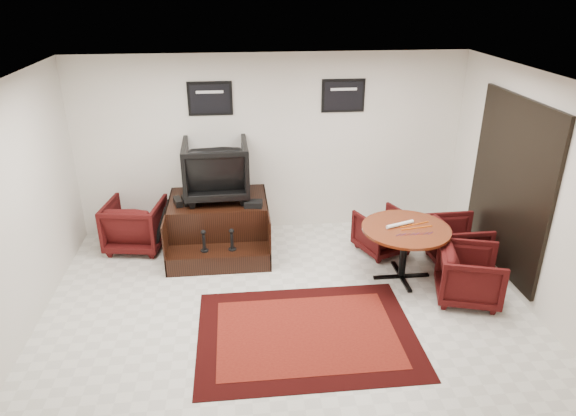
# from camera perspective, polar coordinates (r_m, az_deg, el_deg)

# --- Properties ---
(ground) EXTENTS (6.00, 6.00, 0.00)m
(ground) POSITION_cam_1_polar(r_m,az_deg,el_deg) (6.41, 0.05, -11.79)
(ground) COLOR silver
(ground) RESTS_ON ground
(room_shell) EXTENTS (6.02, 5.02, 2.81)m
(room_shell) POSITION_cam_1_polar(r_m,az_deg,el_deg) (5.73, 3.99, 3.88)
(room_shell) COLOR silver
(room_shell) RESTS_ON ground
(area_rug) EXTENTS (2.51, 1.88, 0.01)m
(area_rug) POSITION_cam_1_polar(r_m,az_deg,el_deg) (6.12, 2.08, -13.76)
(area_rug) COLOR black
(area_rug) RESTS_ON ground
(shine_podium) EXTENTS (1.47, 1.51, 0.76)m
(shine_podium) POSITION_cam_1_polar(r_m,az_deg,el_deg) (7.85, -7.67, -1.90)
(shine_podium) COLOR black
(shine_podium) RESTS_ON ground
(shine_chair) EXTENTS (0.96, 0.90, 0.96)m
(shine_chair) POSITION_cam_1_polar(r_m,az_deg,el_deg) (7.65, -8.02, 4.59)
(shine_chair) COLOR black
(shine_chair) RESTS_ON shine_podium
(shoes_pair) EXTENTS (0.28, 0.31, 0.09)m
(shoes_pair) POSITION_cam_1_polar(r_m,az_deg,el_deg) (7.63, -11.70, 0.76)
(shoes_pair) COLOR black
(shoes_pair) RESTS_ON shine_podium
(polish_kit) EXTENTS (0.28, 0.21, 0.09)m
(polish_kit) POSITION_cam_1_polar(r_m,az_deg,el_deg) (7.41, -3.87, 0.46)
(polish_kit) COLOR black
(polish_kit) RESTS_ON shine_podium
(umbrella_black) EXTENTS (0.29, 0.11, 0.79)m
(umbrella_black) POSITION_cam_1_polar(r_m,az_deg,el_deg) (7.75, -14.13, -2.45)
(umbrella_black) COLOR black
(umbrella_black) RESTS_ON ground
(umbrella_hooked) EXTENTS (0.30, 0.11, 0.80)m
(umbrella_hooked) POSITION_cam_1_polar(r_m,az_deg,el_deg) (7.98, -13.80, -1.56)
(umbrella_hooked) COLOR black
(umbrella_hooked) RESTS_ON ground
(armchair_side) EXTENTS (0.92, 0.88, 0.84)m
(armchair_side) POSITION_cam_1_polar(r_m,az_deg,el_deg) (8.05, -16.61, -1.53)
(armchair_side) COLOR black
(armchair_side) RESTS_ON ground
(meeting_table) EXTENTS (1.16, 1.16, 0.76)m
(meeting_table) POSITION_cam_1_polar(r_m,az_deg,el_deg) (6.99, 12.92, -2.82)
(meeting_table) COLOR #401509
(meeting_table) RESTS_ON ground
(table_chair_back) EXTENTS (0.87, 0.84, 0.70)m
(table_chair_back) POSITION_cam_1_polar(r_m,az_deg,el_deg) (7.76, 10.47, -2.42)
(table_chair_back) COLOR black
(table_chair_back) RESTS_ON ground
(table_chair_window) EXTENTS (0.69, 0.74, 0.74)m
(table_chair_window) POSITION_cam_1_polar(r_m,az_deg,el_deg) (7.69, 18.36, -3.38)
(table_chair_window) COLOR black
(table_chair_window) RESTS_ON ground
(table_chair_corner) EXTENTS (0.89, 0.92, 0.77)m
(table_chair_corner) POSITION_cam_1_polar(r_m,az_deg,el_deg) (6.89, 19.56, -6.80)
(table_chair_corner) COLOR black
(table_chair_corner) RESTS_ON ground
(paper_roll) EXTENTS (0.41, 0.19, 0.05)m
(paper_roll) POSITION_cam_1_polar(r_m,az_deg,el_deg) (6.97, 12.34, -1.78)
(paper_roll) COLOR silver
(paper_roll) RESTS_ON meeting_table
(table_clutter) EXTENTS (0.57, 0.38, 0.01)m
(table_clutter) POSITION_cam_1_polar(r_m,az_deg,el_deg) (6.95, 13.97, -2.19)
(table_clutter) COLOR #E15B0C
(table_clutter) RESTS_ON meeting_table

